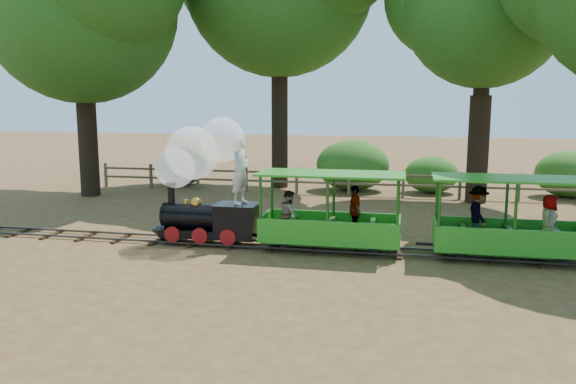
% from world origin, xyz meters
% --- Properties ---
extents(ground, '(90.00, 90.00, 0.00)m').
position_xyz_m(ground, '(0.00, 0.00, 0.00)').
color(ground, olive).
rests_on(ground, ground).
extents(track, '(22.00, 1.00, 0.10)m').
position_xyz_m(track, '(0.00, 0.00, 0.07)').
color(track, '#3F3D3A').
rests_on(track, ground).
extents(locomotive, '(2.78, 1.31, 3.20)m').
position_xyz_m(locomotive, '(-1.82, 0.07, 1.79)').
color(locomotive, black).
rests_on(locomotive, ground).
extents(carriage_front, '(3.39, 1.39, 1.76)m').
position_xyz_m(carriage_front, '(1.32, -0.02, 0.75)').
color(carriage_front, green).
rests_on(carriage_front, track).
extents(carriage_rear, '(3.39, 1.45, 1.76)m').
position_xyz_m(carriage_rear, '(5.30, 0.07, 0.79)').
color(carriage_rear, green).
rests_on(carriage_rear, track).
extents(fence, '(18.10, 0.10, 1.00)m').
position_xyz_m(fence, '(0.00, 8.00, 0.58)').
color(fence, brown).
rests_on(fence, ground).
extents(shrub_west, '(2.22, 1.71, 1.54)m').
position_xyz_m(shrub_west, '(-6.25, 9.30, 0.77)').
color(shrub_west, '#2D6B1E').
rests_on(shrub_west, ground).
extents(shrub_mid_w, '(2.89, 2.22, 2.00)m').
position_xyz_m(shrub_mid_w, '(1.00, 9.30, 1.00)').
color(shrub_mid_w, '#2D6B1E').
rests_on(shrub_mid_w, ground).
extents(shrub_mid_e, '(2.05, 1.58, 1.42)m').
position_xyz_m(shrub_mid_e, '(4.05, 9.30, 0.71)').
color(shrub_mid_e, '#2D6B1E').
rests_on(shrub_mid_e, ground).
extents(shrub_east, '(2.51, 1.93, 1.74)m').
position_xyz_m(shrub_east, '(9.00, 9.30, 0.87)').
color(shrub_east, '#2D6B1E').
rests_on(shrub_east, ground).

